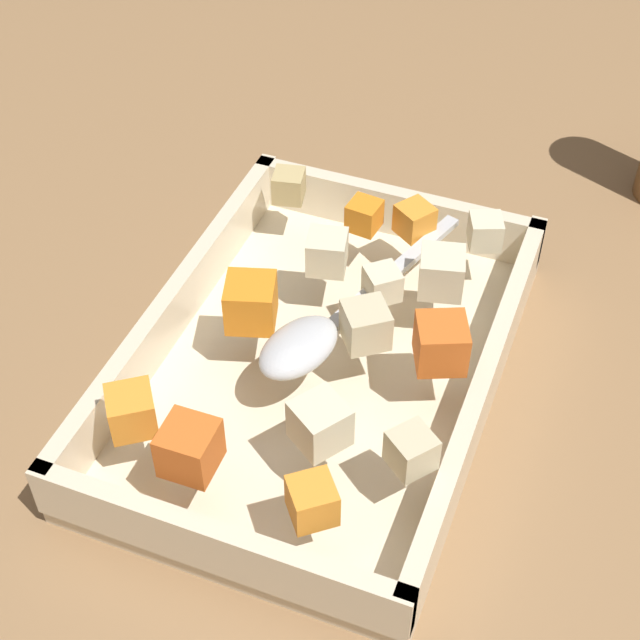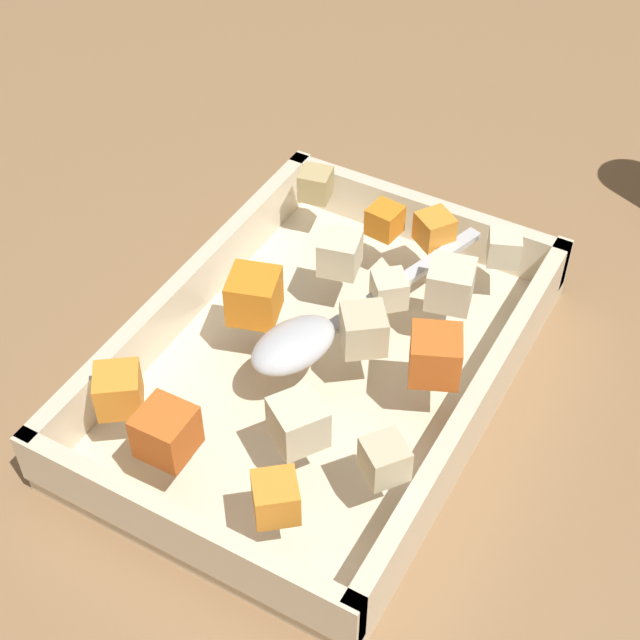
% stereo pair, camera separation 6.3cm
% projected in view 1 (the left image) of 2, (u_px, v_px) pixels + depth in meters
% --- Properties ---
extents(ground_plane, '(4.00, 4.00, 0.00)m').
position_uv_depth(ground_plane, '(310.00, 379.00, 0.68)').
color(ground_plane, '#936D47').
extents(baking_dish, '(0.34, 0.24, 0.05)m').
position_uv_depth(baking_dish, '(320.00, 369.00, 0.67)').
color(baking_dish, beige).
rests_on(baking_dish, ground_plane).
extents(carrot_chunk_near_left, '(0.04, 0.04, 0.03)m').
position_uv_depth(carrot_chunk_near_left, '(251.00, 303.00, 0.64)').
color(carrot_chunk_near_left, orange).
rests_on(carrot_chunk_near_left, baking_dish).
extents(carrot_chunk_back_center, '(0.04, 0.04, 0.03)m').
position_uv_depth(carrot_chunk_back_center, '(441.00, 344.00, 0.61)').
color(carrot_chunk_back_center, orange).
rests_on(carrot_chunk_back_center, baking_dish).
extents(carrot_chunk_far_left, '(0.04, 0.04, 0.03)m').
position_uv_depth(carrot_chunk_far_left, '(312.00, 501.00, 0.53)').
color(carrot_chunk_far_left, orange).
rests_on(carrot_chunk_far_left, baking_dish).
extents(carrot_chunk_mid_left, '(0.03, 0.03, 0.03)m').
position_uv_depth(carrot_chunk_mid_left, '(189.00, 448.00, 0.55)').
color(carrot_chunk_mid_left, orange).
rests_on(carrot_chunk_mid_left, baking_dish).
extents(carrot_chunk_corner_nw, '(0.03, 0.03, 0.02)m').
position_uv_depth(carrot_chunk_corner_nw, '(415.00, 220.00, 0.71)').
color(carrot_chunk_corner_nw, orange).
rests_on(carrot_chunk_corner_nw, baking_dish).
extents(carrot_chunk_far_right, '(0.02, 0.02, 0.02)m').
position_uv_depth(carrot_chunk_far_right, '(359.00, 214.00, 0.71)').
color(carrot_chunk_far_right, orange).
rests_on(carrot_chunk_far_right, baking_dish).
extents(carrot_chunk_near_spoon, '(0.04, 0.04, 0.03)m').
position_uv_depth(carrot_chunk_near_spoon, '(131.00, 411.00, 0.57)').
color(carrot_chunk_near_spoon, orange).
rests_on(carrot_chunk_near_spoon, baking_dish).
extents(potato_chunk_corner_sw, '(0.03, 0.03, 0.03)m').
position_uv_depth(potato_chunk_corner_sw, '(327.00, 252.00, 0.68)').
color(potato_chunk_corner_sw, beige).
rests_on(potato_chunk_corner_sw, baking_dish).
extents(potato_chunk_corner_ne, '(0.03, 0.03, 0.02)m').
position_uv_depth(potato_chunk_corner_ne, '(289.00, 186.00, 0.74)').
color(potato_chunk_corner_ne, tan).
rests_on(potato_chunk_corner_ne, baking_dish).
extents(potato_chunk_near_right, '(0.04, 0.04, 0.03)m').
position_uv_depth(potato_chunk_near_right, '(320.00, 423.00, 0.57)').
color(potato_chunk_near_right, beige).
rests_on(potato_chunk_near_right, baking_dish).
extents(potato_chunk_front_center, '(0.04, 0.04, 0.03)m').
position_uv_depth(potato_chunk_front_center, '(442.00, 272.00, 0.66)').
color(potato_chunk_front_center, beige).
rests_on(potato_chunk_front_center, baking_dish).
extents(potato_chunk_heap_top, '(0.03, 0.03, 0.02)m').
position_uv_depth(potato_chunk_heap_top, '(485.00, 231.00, 0.70)').
color(potato_chunk_heap_top, beige).
rests_on(potato_chunk_heap_top, baking_dish).
extents(potato_chunk_mid_right, '(0.04, 0.04, 0.03)m').
position_uv_depth(potato_chunk_mid_right, '(365.00, 326.00, 0.62)').
color(potato_chunk_mid_right, beige).
rests_on(potato_chunk_mid_right, baking_dish).
extents(potato_chunk_under_handle, '(0.03, 0.03, 0.02)m').
position_uv_depth(potato_chunk_under_handle, '(412.00, 450.00, 0.55)').
color(potato_chunk_under_handle, beige).
rests_on(potato_chunk_under_handle, baking_dish).
extents(potato_chunk_heap_side, '(0.03, 0.03, 0.02)m').
position_uv_depth(potato_chunk_heap_side, '(382.00, 284.00, 0.66)').
color(potato_chunk_heap_side, beige).
rests_on(potato_chunk_heap_side, baking_dish).
extents(serving_spoon, '(0.21, 0.09, 0.02)m').
position_uv_depth(serving_spoon, '(312.00, 336.00, 0.62)').
color(serving_spoon, silver).
rests_on(serving_spoon, baking_dish).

